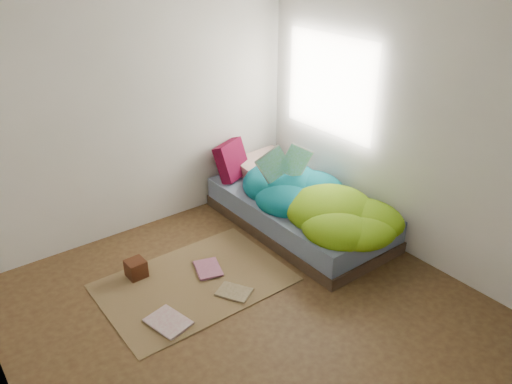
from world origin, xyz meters
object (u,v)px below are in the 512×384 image
floor_book_a (156,331)px  floor_book_b (196,271)px  bed (299,213)px  pillow_magenta (232,160)px  open_book (285,154)px  wooden_box (136,268)px

floor_book_a → floor_book_b: size_ratio=1.15×
bed → floor_book_a: 2.01m
pillow_magenta → open_book: open_book is taller
pillow_magenta → open_book: size_ratio=0.83×
wooden_box → pillow_magenta: bearing=22.6°
bed → open_book: bearing=139.2°
bed → pillow_magenta: pillow_magenta is taller
bed → pillow_magenta: (-0.26, 0.84, 0.38)m
floor_book_a → pillow_magenta: bearing=26.6°
bed → floor_book_b: 1.29m
pillow_magenta → floor_book_b: size_ratio=1.38×
bed → wooden_box: 1.75m
floor_book_b → bed: bearing=20.5°
open_book → floor_book_b: size_ratio=1.67×
open_book → floor_book_a: bearing=-145.1°
open_book → wooden_box: size_ratio=3.05×
wooden_box → floor_book_b: bearing=-31.8°
pillow_magenta → floor_book_b: 1.46m
pillow_magenta → wooden_box: 1.67m
wooden_box → floor_book_a: bearing=-104.4°
wooden_box → floor_book_a: (-0.19, -0.75, -0.07)m
bed → floor_book_b: size_ratio=6.77×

